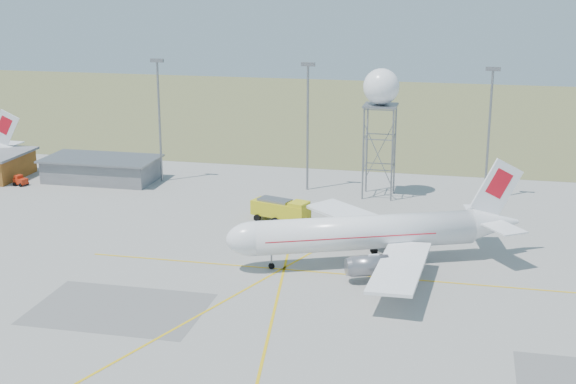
% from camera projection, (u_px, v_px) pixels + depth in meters
% --- Properties ---
extents(grass_strip, '(400.00, 120.00, 0.03)m').
position_uv_depth(grass_strip, '(406.00, 114.00, 197.47)').
color(grass_strip, '#5E6939').
rests_on(grass_strip, ground).
extents(building_grey, '(19.00, 10.00, 3.90)m').
position_uv_depth(building_grey, '(101.00, 169.00, 134.95)').
color(building_grey, gray).
rests_on(building_grey, ground).
extents(mast_a, '(2.20, 0.50, 20.50)m').
position_uv_depth(mast_a, '(159.00, 110.00, 132.03)').
color(mast_a, slate).
rests_on(mast_a, ground).
extents(mast_b, '(2.20, 0.50, 20.50)m').
position_uv_depth(mast_b, '(308.00, 116.00, 126.77)').
color(mast_b, slate).
rests_on(mast_b, ground).
extents(mast_c, '(2.20, 0.50, 20.50)m').
position_uv_depth(mast_c, '(489.00, 123.00, 120.88)').
color(mast_c, slate).
rests_on(mast_c, ground).
extents(airliner_main, '(35.15, 32.89, 12.44)m').
position_uv_depth(airliner_main, '(370.00, 233.00, 96.37)').
color(airliner_main, white).
rests_on(airliner_main, ground).
extents(radar_tower, '(5.53, 5.53, 20.03)m').
position_uv_depth(radar_tower, '(380.00, 126.00, 123.19)').
color(radar_tower, slate).
rests_on(radar_tower, ground).
extents(fire_truck, '(8.81, 5.30, 3.35)m').
position_uv_depth(fire_truck, '(282.00, 211.00, 112.68)').
color(fire_truck, gold).
rests_on(fire_truck, ground).
extents(baggage_tug, '(2.48, 2.25, 1.67)m').
position_uv_depth(baggage_tug, '(21.00, 182.00, 132.28)').
color(baggage_tug, '#AB220C').
rests_on(baggage_tug, ground).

